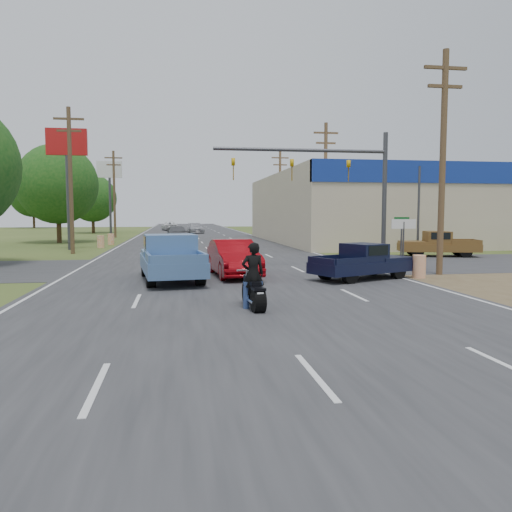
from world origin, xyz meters
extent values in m
plane|color=#35481D|center=(0.00, 0.00, 0.00)|extent=(200.00, 200.00, 0.00)
cube|color=#2D2D30|center=(0.00, 40.00, 0.01)|extent=(15.00, 180.00, 0.02)
cube|color=#2D2D30|center=(0.00, 18.00, 0.01)|extent=(120.00, 10.00, 0.02)
cube|color=brown|center=(11.00, 10.00, 0.01)|extent=(8.00, 18.00, 0.01)
cube|color=#B7A88C|center=(32.00, 40.00, 3.30)|extent=(50.00, 28.00, 6.60)
cylinder|color=#4C3823|center=(9.50, 13.00, 5.00)|extent=(0.28, 0.28, 10.00)
cube|color=#4C3823|center=(9.50, 13.00, 9.20)|extent=(2.00, 0.14, 0.14)
cube|color=#4C3823|center=(9.50, 13.00, 8.40)|extent=(1.60, 0.14, 0.14)
cylinder|color=#4C3823|center=(9.50, 31.00, 5.00)|extent=(0.28, 0.28, 10.00)
cube|color=#4C3823|center=(9.50, 31.00, 9.20)|extent=(2.00, 0.14, 0.14)
cube|color=#4C3823|center=(9.50, 31.00, 8.40)|extent=(1.60, 0.14, 0.14)
cylinder|color=#4C3823|center=(9.50, 49.00, 5.00)|extent=(0.28, 0.28, 10.00)
cube|color=#4C3823|center=(9.50, 49.00, 9.20)|extent=(2.00, 0.14, 0.14)
cube|color=#4C3823|center=(9.50, 49.00, 8.40)|extent=(1.60, 0.14, 0.14)
cylinder|color=#4C3823|center=(-9.50, 28.00, 5.00)|extent=(0.28, 0.28, 10.00)
cube|color=#4C3823|center=(-9.50, 28.00, 9.20)|extent=(2.00, 0.14, 0.14)
cube|color=#4C3823|center=(-9.50, 28.00, 8.40)|extent=(1.60, 0.14, 0.14)
cylinder|color=#4C3823|center=(-9.50, 52.00, 5.00)|extent=(0.28, 0.28, 10.00)
cube|color=#4C3823|center=(-9.50, 52.00, 9.20)|extent=(2.00, 0.14, 0.14)
cube|color=#4C3823|center=(-9.50, 52.00, 8.40)|extent=(1.60, 0.14, 0.14)
cylinder|color=#422D19|center=(-13.50, 42.00, 1.62)|extent=(0.44, 0.44, 3.24)
sphere|color=#154714|center=(-13.50, 42.00, 5.58)|extent=(7.56, 7.56, 7.56)
cylinder|color=#422D19|center=(-14.20, 66.00, 1.44)|extent=(0.44, 0.44, 2.88)
sphere|color=#154714|center=(-14.20, 66.00, 4.96)|extent=(6.72, 6.72, 6.72)
cylinder|color=#422D19|center=(30.00, 95.00, 1.71)|extent=(0.44, 0.44, 3.42)
sphere|color=#154714|center=(30.00, 95.00, 5.89)|extent=(7.98, 7.98, 7.98)
cylinder|color=#422D19|center=(-30.00, 95.00, 1.89)|extent=(0.44, 0.44, 3.78)
sphere|color=#154714|center=(-30.00, 95.00, 6.51)|extent=(8.82, 8.82, 8.82)
cylinder|color=orange|center=(8.00, 12.00, 0.50)|extent=(0.56, 0.56, 1.00)
cylinder|color=orange|center=(8.40, 20.50, 0.50)|extent=(0.56, 0.56, 1.00)
cylinder|color=orange|center=(-8.50, 34.00, 0.50)|extent=(0.56, 0.56, 1.00)
cylinder|color=orange|center=(-8.20, 38.00, 0.50)|extent=(0.56, 0.56, 1.00)
cylinder|color=#3F3F44|center=(-10.50, 32.00, 4.50)|extent=(0.30, 0.30, 9.00)
cube|color=#B21414|center=(-10.50, 32.00, 8.20)|extent=(3.00, 0.35, 2.00)
cylinder|color=#3F3F44|center=(-10.50, 56.00, 4.50)|extent=(0.30, 0.30, 9.00)
cube|color=white|center=(-10.50, 56.00, 8.20)|extent=(3.00, 0.35, 2.00)
cylinder|color=#3F3F44|center=(8.20, 14.00, 1.20)|extent=(0.08, 0.08, 2.40)
cube|color=white|center=(8.20, 14.00, 2.30)|extent=(1.20, 0.05, 0.45)
cylinder|color=#3F3F44|center=(8.80, 15.50, 1.20)|extent=(0.08, 0.08, 2.40)
cube|color=#0C591E|center=(8.80, 15.50, 2.50)|extent=(0.80, 0.04, 0.22)
cylinder|color=#3F3F44|center=(8.50, 17.00, 3.50)|extent=(0.24, 0.24, 7.00)
cylinder|color=#3F3F44|center=(4.00, 17.00, 6.00)|extent=(9.00, 0.18, 0.18)
imported|color=gold|center=(6.50, 17.00, 5.55)|extent=(0.18, 0.40, 1.10)
imported|color=gold|center=(3.50, 17.00, 5.55)|extent=(0.18, 0.40, 1.10)
imported|color=gold|center=(0.50, 17.00, 5.55)|extent=(0.18, 0.40, 1.10)
imported|color=maroon|center=(0.15, 13.82, 0.81)|extent=(2.11, 5.02, 1.61)
cylinder|color=black|center=(-0.07, 5.60, 0.33)|extent=(0.39, 0.69, 0.67)
cylinder|color=black|center=(-0.22, 7.06, 0.33)|extent=(0.19, 0.67, 0.67)
cube|color=black|center=(-0.15, 6.36, 0.63)|extent=(0.34, 1.23, 0.30)
cube|color=black|center=(-0.17, 6.61, 0.83)|extent=(0.32, 0.58, 0.22)
cube|color=black|center=(-0.12, 6.06, 0.79)|extent=(0.36, 0.58, 0.10)
cylinder|color=white|center=(-0.21, 6.91, 1.06)|extent=(0.66, 0.12, 0.05)
cube|color=white|center=(-0.05, 5.38, 0.55)|extent=(0.18, 0.04, 0.12)
imported|color=black|center=(-0.13, 6.21, 0.93)|extent=(0.72, 0.51, 1.85)
cylinder|color=black|center=(-3.71, 14.38, 0.45)|extent=(0.44, 0.92, 0.89)
cylinder|color=black|center=(-1.85, 14.60, 0.45)|extent=(0.44, 0.92, 0.89)
cylinder|color=black|center=(-3.31, 10.93, 0.45)|extent=(0.44, 0.92, 0.89)
cylinder|color=black|center=(-1.45, 11.15, 0.45)|extent=(0.44, 0.92, 0.89)
cube|color=#4D72A6|center=(-2.58, 12.76, 0.69)|extent=(2.90, 6.02, 0.58)
cube|color=#4D72A6|center=(-2.78, 14.49, 1.06)|extent=(2.36, 2.44, 0.20)
cube|color=#4D72A6|center=(-2.59, 12.88, 1.45)|extent=(2.24, 1.97, 0.95)
cube|color=black|center=(-2.59, 12.88, 1.62)|extent=(2.24, 1.63, 0.50)
cube|color=#4D72A6|center=(-2.25, 9.94, 1.14)|extent=(2.05, 0.33, 0.33)
cylinder|color=black|center=(6.37, 13.20, 0.35)|extent=(0.75, 0.53, 0.71)
cylinder|color=black|center=(6.97, 11.84, 0.35)|extent=(0.75, 0.53, 0.71)
cylinder|color=black|center=(3.85, 12.09, 0.35)|extent=(0.75, 0.53, 0.71)
cylinder|color=black|center=(4.44, 10.73, 0.35)|extent=(0.75, 0.53, 0.71)
cube|color=black|center=(5.41, 11.96, 0.55)|extent=(4.92, 3.46, 0.46)
cube|color=black|center=(6.67, 12.52, 0.84)|extent=(2.27, 2.24, 0.16)
cube|color=black|center=(5.49, 12.00, 1.15)|extent=(1.91, 2.04, 0.75)
cube|color=black|center=(5.49, 12.00, 1.28)|extent=(1.68, 1.96, 0.40)
cube|color=black|center=(3.35, 11.06, 0.90)|extent=(0.72, 1.52, 0.26)
cylinder|color=black|center=(12.79, 21.59, 0.38)|extent=(0.81, 0.47, 0.76)
cylinder|color=black|center=(13.19, 23.14, 0.38)|extent=(0.81, 0.47, 0.76)
cylinder|color=black|center=(15.67, 20.86, 0.38)|extent=(0.81, 0.47, 0.76)
cylinder|color=black|center=(16.07, 22.41, 0.38)|extent=(0.81, 0.47, 0.76)
cube|color=brown|center=(14.43, 22.00, 0.59)|extent=(5.27, 3.07, 0.50)
cube|color=brown|center=(12.99, 22.37, 0.91)|extent=(2.27, 2.22, 0.17)
cube|color=brown|center=(14.33, 22.02, 1.24)|extent=(1.87, 2.07, 0.81)
cube|color=black|center=(14.33, 22.02, 1.38)|extent=(1.60, 2.03, 0.43)
cube|color=brown|center=(16.78, 21.40, 0.97)|extent=(0.51, 1.72, 0.29)
imported|color=#56565B|center=(-2.33, 40.42, 0.85)|extent=(2.23, 5.09, 1.71)
imported|color=#ACACB0|center=(0.30, 63.62, 0.72)|extent=(2.45, 5.14, 1.45)
imported|color=silver|center=(-3.60, 75.93, 0.71)|extent=(2.92, 5.35, 1.42)
camera|label=1|loc=(-2.28, -8.04, 2.78)|focal=35.00mm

